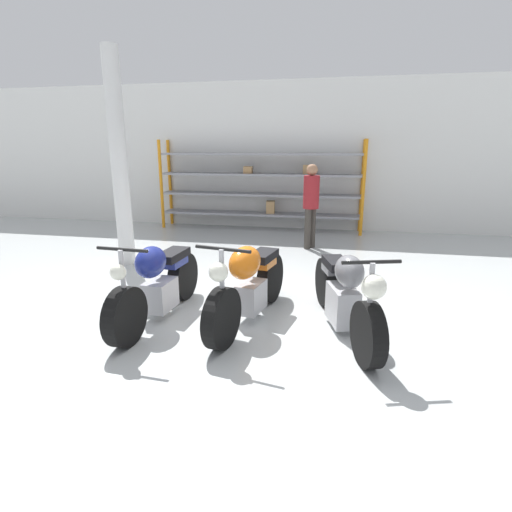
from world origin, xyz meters
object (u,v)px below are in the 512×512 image
motorcycle_orange (249,283)px  person_browsing (311,200)px  shelving_rack (260,185)px  motorcycle_blue (158,283)px  motorcycle_grey (345,294)px

motorcycle_orange → person_browsing: 3.86m
shelving_rack → person_browsing: bearing=-51.6°
person_browsing → shelving_rack: bearing=-22.1°
shelving_rack → motorcycle_blue: shelving_rack is taller
motorcycle_grey → shelving_rack: bearing=-176.4°
motorcycle_blue → motorcycle_grey: 2.20m
motorcycle_grey → person_browsing: 3.94m
shelving_rack → motorcycle_orange: bearing=-80.4°
motorcycle_orange → shelving_rack: bearing=-159.4°
shelving_rack → motorcycle_orange: (0.94, -5.54, -0.65)m
motorcycle_blue → motorcycle_orange: 1.10m
motorcycle_blue → person_browsing: size_ratio=1.20×
shelving_rack → person_browsing: (1.38, -1.74, -0.12)m
shelving_rack → person_browsing: shelving_rack is taller
shelving_rack → motorcycle_grey: (2.04, -5.58, -0.69)m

